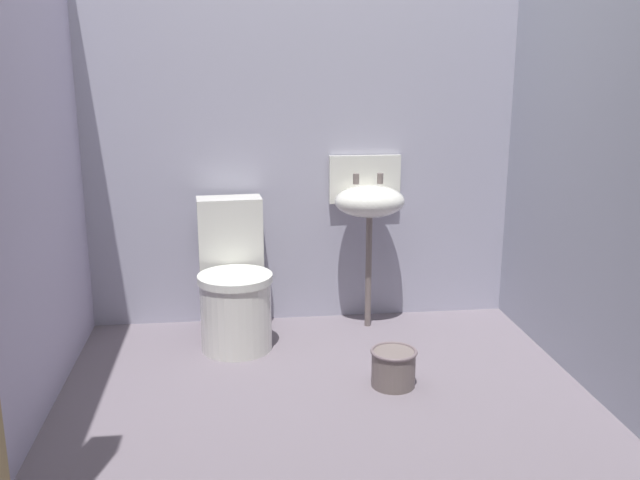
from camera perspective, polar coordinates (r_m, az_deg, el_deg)
ground_plane at (r=3.31m, az=0.60°, el=-13.73°), size 2.89×2.65×0.08m
wall_back at (r=4.11m, az=-1.52°, el=9.33°), size 2.89×0.10×2.32m
wall_left at (r=3.15m, az=-23.77°, el=6.62°), size 0.10×2.45×2.32m
wall_right at (r=3.45m, az=22.41°, el=7.32°), size 0.10×2.45×2.32m
toilet_near_wall at (r=3.86m, az=-7.00°, el=-3.83°), size 0.43×0.62×0.78m
sink at (r=4.01m, az=4.00°, el=3.30°), size 0.42×0.35×0.99m
bucket at (r=3.43m, az=6.00°, el=-10.23°), size 0.23×0.23×0.18m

